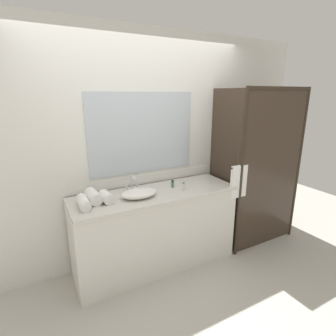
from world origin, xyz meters
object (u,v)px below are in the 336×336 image
Objects in this scene: amenity_bottle_body_wash at (184,187)px; rolled_towel_far_edge at (106,197)px; rolled_towel_middle at (93,197)px; amenity_bottle_conditioner at (172,184)px; sink_basin at (139,193)px; faucet at (132,186)px; rolled_towel_near_edge at (84,203)px.

rolled_towel_far_edge is at bearing 174.38° from amenity_bottle_body_wash.
amenity_bottle_conditioner is at bearing 0.68° from rolled_towel_middle.
amenity_bottle_body_wash is (0.50, -0.06, 0.00)m from sink_basin.
amenity_bottle_body_wash is at bearing -5.62° from rolled_towel_far_edge.
faucet reaches higher than amenity_bottle_body_wash.
rolled_towel_far_edge reaches higher than sink_basin.
rolled_towel_near_edge is at bearing -159.92° from faucet.
faucet is 0.56m from amenity_bottle_body_wash.
rolled_towel_far_edge reaches higher than amenity_bottle_conditioner.
faucet is 2.09× the size of amenity_bottle_conditioner.
rolled_towel_far_edge is (-0.83, 0.08, 0.01)m from amenity_bottle_body_wash.
faucet is 0.72× the size of rolled_towel_near_edge.
amenity_bottle_body_wash is at bearing -26.99° from faucet.
rolled_towel_middle is at bearing -165.11° from faucet.
rolled_towel_near_edge reaches higher than amenity_bottle_conditioner.
amenity_bottle_body_wash reaches higher than sink_basin.
sink_basin is 0.33m from rolled_towel_far_edge.
rolled_towel_near_edge is (-0.55, -0.00, 0.01)m from sink_basin.
faucet is at bearing 14.89° from rolled_towel_middle.
faucet is at bearing 153.01° from amenity_bottle_body_wash.
rolled_towel_near_edge is (-1.00, -0.09, 0.01)m from amenity_bottle_conditioner.
amenity_bottle_body_wash is at bearing -8.26° from rolled_towel_middle.
rolled_towel_middle reaches higher than sink_basin.
amenity_bottle_conditioner is 0.46× the size of rolled_towel_far_edge.
faucet is at bearing 27.44° from rolled_towel_far_edge.
amenity_bottle_conditioner is (0.44, 0.09, -0.00)m from sink_basin.
rolled_towel_middle is 1.30× the size of rolled_towel_far_edge.
faucet is 0.46m from rolled_towel_middle.
rolled_towel_near_edge is 0.22m from rolled_towel_far_edge.
amenity_bottle_conditioner is 0.35× the size of rolled_towel_middle.
rolled_towel_middle is (0.11, 0.08, 0.01)m from rolled_towel_near_edge.
rolled_towel_middle is (-0.44, 0.08, 0.02)m from sink_basin.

